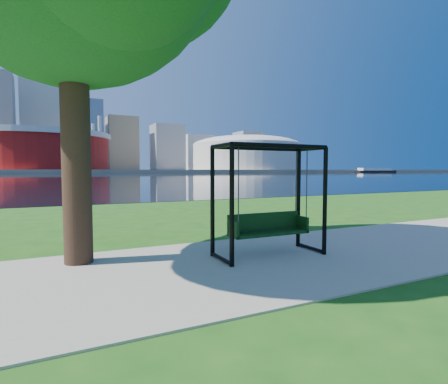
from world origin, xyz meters
TOP-DOWN VIEW (x-y plane):
  - ground at (0.00, 0.00)m, footprint 900.00×900.00m
  - path at (0.00, -0.50)m, footprint 120.00×4.00m
  - river at (0.00, 102.00)m, footprint 900.00×180.00m
  - far_bank at (0.00, 306.00)m, footprint 900.00×228.00m
  - stadium at (-10.00, 235.00)m, footprint 83.00×83.00m
  - arena at (135.00, 235.00)m, footprint 84.00×84.00m
  - skyline at (-4.27, 319.39)m, footprint 392.00×66.00m
  - swing at (0.60, -0.21)m, footprint 2.13×0.94m
  - barge at (223.17, 187.35)m, footprint 34.34×14.46m

SIDE VIEW (x-z plane):
  - ground at x=0.00m, z-range 0.00..0.00m
  - river at x=0.00m, z-range 0.00..0.02m
  - path at x=0.00m, z-range 0.00..0.03m
  - far_bank at x=0.00m, z-range 0.00..2.00m
  - swing at x=0.60m, z-range -0.04..2.13m
  - barge at x=223.17m, z-range -0.16..3.17m
  - stadium at x=-10.00m, z-range -1.77..30.23m
  - arena at x=135.00m, z-range 2.59..29.15m
  - skyline at x=-4.27m, z-range -12.36..84.14m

